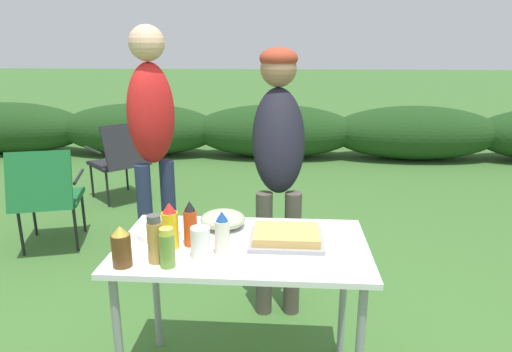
# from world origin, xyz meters

# --- Properties ---
(shrub_hedge) EXTENTS (14.40, 0.90, 0.76)m
(shrub_hedge) POSITION_xyz_m (0.00, 4.70, 0.38)
(shrub_hedge) COLOR #1E4219
(shrub_hedge) RESTS_ON ground
(folding_table) EXTENTS (1.10, 0.64, 0.74)m
(folding_table) POSITION_xyz_m (0.00, 0.00, 0.66)
(folding_table) COLOR white
(folding_table) RESTS_ON ground
(food_tray) EXTENTS (0.33, 0.26, 0.06)m
(food_tray) POSITION_xyz_m (0.19, 0.03, 0.77)
(food_tray) COLOR #9E9EA3
(food_tray) RESTS_ON folding_table
(plate_stack) EXTENTS (0.20, 0.20, 0.03)m
(plate_stack) POSITION_xyz_m (-0.40, 0.06, 0.75)
(plate_stack) COLOR white
(plate_stack) RESTS_ON folding_table
(mixing_bowl) EXTENTS (0.22, 0.22, 0.08)m
(mixing_bowl) POSITION_xyz_m (-0.11, 0.19, 0.78)
(mixing_bowl) COLOR #ADBC99
(mixing_bowl) RESTS_ON folding_table
(paper_cup_stack) EXTENTS (0.08, 0.08, 0.13)m
(paper_cup_stack) POSITION_xyz_m (-0.16, -0.14, 0.81)
(paper_cup_stack) COLOR white
(paper_cup_stack) RESTS_ON folding_table
(mustard_bottle) EXTENTS (0.07, 0.07, 0.20)m
(mustard_bottle) POSITION_xyz_m (-0.31, -0.06, 0.84)
(mustard_bottle) COLOR yellow
(mustard_bottle) RESTS_ON folding_table
(spice_jar) EXTENTS (0.06, 0.06, 0.20)m
(spice_jar) POSITION_xyz_m (-0.33, -0.20, 0.84)
(spice_jar) COLOR #B2893D
(spice_jar) RESTS_ON folding_table
(relish_jar) EXTENTS (0.06, 0.06, 0.16)m
(relish_jar) POSITION_xyz_m (-0.27, -0.23, 0.82)
(relish_jar) COLOR olive
(relish_jar) RESTS_ON folding_table
(mayo_bottle) EXTENTS (0.06, 0.06, 0.19)m
(mayo_bottle) POSITION_xyz_m (-0.07, -0.11, 0.83)
(mayo_bottle) COLOR silver
(mayo_bottle) RESTS_ON folding_table
(hot_sauce_bottle) EXTENTS (0.06, 0.06, 0.20)m
(hot_sauce_bottle) POSITION_xyz_m (-0.22, -0.03, 0.84)
(hot_sauce_bottle) COLOR #CC4214
(hot_sauce_bottle) RESTS_ON folding_table
(beer_bottle) EXTENTS (0.08, 0.08, 0.17)m
(beer_bottle) POSITION_xyz_m (-0.45, -0.24, 0.82)
(beer_bottle) COLOR brown
(beer_bottle) RESTS_ON folding_table
(standing_person_in_olive_jacket) EXTENTS (0.34, 0.46, 1.57)m
(standing_person_in_olive_jacket) POSITION_xyz_m (0.14, 0.76, 1.01)
(standing_person_in_olive_jacket) COLOR #4C473D
(standing_person_in_olive_jacket) RESTS_ON ground
(standing_person_in_red_jacket) EXTENTS (0.39, 0.39, 1.71)m
(standing_person_in_red_jacket) POSITION_xyz_m (-0.70, 1.08, 1.05)
(standing_person_in_red_jacket) COLOR #232D4C
(standing_person_in_red_jacket) RESTS_ON ground
(camp_chair_green_behind_table) EXTENTS (0.61, 0.69, 0.83)m
(camp_chair_green_behind_table) POSITION_xyz_m (-1.68, 1.43, 0.47)
(camp_chair_green_behind_table) COLOR #19602D
(camp_chair_green_behind_table) RESTS_ON ground
(camp_chair_near_hedge) EXTENTS (0.74, 0.74, 0.83)m
(camp_chair_near_hedge) POSITION_xyz_m (-1.53, 2.62, 0.47)
(camp_chair_near_hedge) COLOR #232328
(camp_chair_near_hedge) RESTS_ON ground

